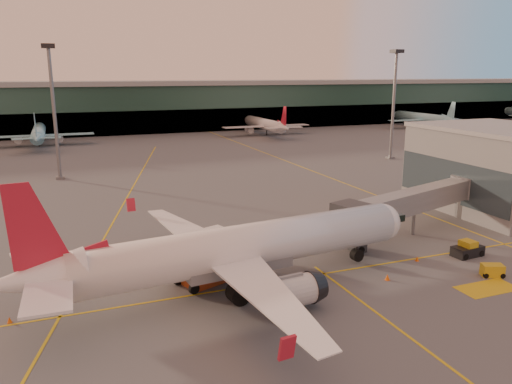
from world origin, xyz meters
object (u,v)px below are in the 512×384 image
object	(u,v)px
pushback_tug	(468,250)
catering_truck	(200,256)
main_airplane	(235,250)
gpu_cart	(492,271)

from	to	relation	value
pushback_tug	catering_truck	bearing A→B (deg)	168.48
main_airplane	catering_truck	bearing A→B (deg)	131.25
main_airplane	gpu_cart	bearing A→B (deg)	-20.64
catering_truck	pushback_tug	xyz separation A→B (m)	(30.36, -3.59, -2.19)
main_airplane	pushback_tug	world-z (taller)	main_airplane
catering_truck	pushback_tug	world-z (taller)	catering_truck
catering_truck	pushback_tug	bearing A→B (deg)	-26.78
gpu_cart	pushback_tug	distance (m)	5.83
main_airplane	pushback_tug	bearing A→B (deg)	-8.55
gpu_cart	main_airplane	bearing A→B (deg)	-171.79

